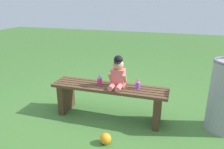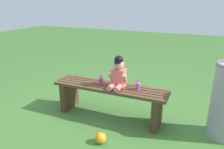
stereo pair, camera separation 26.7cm
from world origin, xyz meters
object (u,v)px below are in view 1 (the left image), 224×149
at_px(sippy_cup_left, 100,80).
at_px(sippy_cup_right, 138,84).
at_px(toy_ball, 106,139).
at_px(park_bench, 109,97).
at_px(child_figure, 118,73).

bearing_deg(sippy_cup_left, sippy_cup_right, 0.00).
bearing_deg(toy_ball, park_bench, 104.05).
xyz_separation_m(park_bench, toy_ball, (0.14, -0.57, -0.23)).
height_order(sippy_cup_left, sippy_cup_right, same).
bearing_deg(toy_ball, sippy_cup_right, 69.44).
bearing_deg(child_figure, park_bench, -170.03).
bearing_deg(sippy_cup_right, sippy_cup_left, 180.00).
bearing_deg(park_bench, toy_ball, -75.95).
height_order(sippy_cup_left, toy_ball, sippy_cup_left).
bearing_deg(sippy_cup_right, child_figure, -177.85).
xyz_separation_m(child_figure, sippy_cup_right, (0.26, 0.01, -0.12)).
bearing_deg(sippy_cup_left, toy_ball, -64.80).
xyz_separation_m(child_figure, toy_ball, (0.03, -0.59, -0.56)).
relative_size(park_bench, toy_ball, 12.06).
height_order(park_bench, sippy_cup_left, sippy_cup_left).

